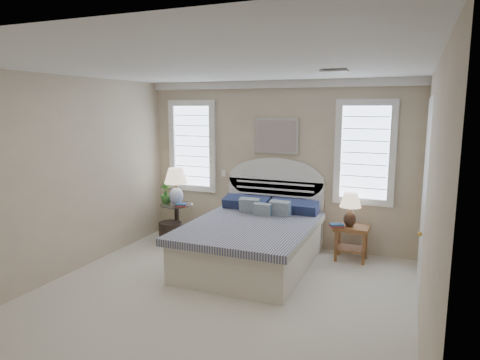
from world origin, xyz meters
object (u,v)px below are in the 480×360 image
object	(u,v)px
bed	(254,238)
floor_pot	(171,232)
lamp_right	(350,206)
lamp_left	(176,182)
side_table_left	(177,218)
nightstand_right	(351,235)

from	to	relation	value
bed	floor_pot	xyz separation A→B (m)	(-1.66, 0.39, -0.21)
floor_pot	lamp_right	size ratio (longest dim) A/B	0.76
bed	lamp_left	world-z (taller)	bed
side_table_left	lamp_left	distance (m)	0.63
side_table_left	nightstand_right	world-z (taller)	side_table_left
floor_pot	lamp_right	xyz separation A→B (m)	(2.93, 0.29, 0.66)
nightstand_right	floor_pot	xyz separation A→B (m)	(-2.96, -0.31, -0.21)
side_table_left	lamp_left	world-z (taller)	lamp_left
floor_pot	lamp_left	distance (m)	0.86
bed	nightstand_right	size ratio (longest dim) A/B	4.29
side_table_left	floor_pot	bearing A→B (deg)	-92.87
bed	side_table_left	size ratio (longest dim) A/B	3.61
nightstand_right	lamp_right	size ratio (longest dim) A/B	1.04
nightstand_right	lamp_left	world-z (taller)	lamp_left
side_table_left	floor_pot	size ratio (longest dim) A/B	1.62
lamp_right	floor_pot	bearing A→B (deg)	-174.42
nightstand_right	lamp_right	bearing A→B (deg)	-148.50
nightstand_right	lamp_left	xyz separation A→B (m)	(-2.94, -0.13, 0.63)
nightstand_right	lamp_right	world-z (taller)	lamp_right
bed	nightstand_right	bearing A→B (deg)	28.03
side_table_left	lamp_left	xyz separation A→B (m)	(0.01, -0.03, 0.63)
nightstand_right	floor_pot	bearing A→B (deg)	-174.08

